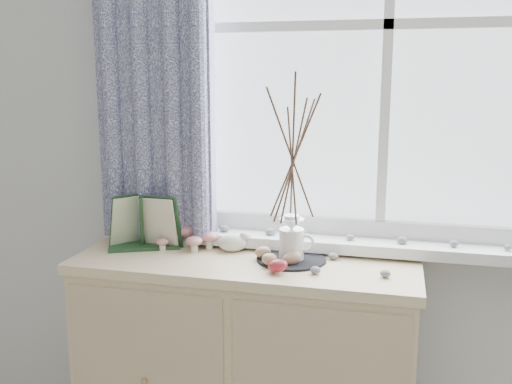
% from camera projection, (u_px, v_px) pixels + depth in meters
% --- Properties ---
extents(sideboard, '(1.20, 0.45, 0.85)m').
position_uv_depth(sideboard, '(246.00, 370.00, 2.08)').
color(sideboard, beige).
rests_on(sideboard, ground).
extents(botanical_book, '(0.32, 0.24, 0.21)m').
position_uv_depth(botanical_book, '(140.00, 223.00, 2.07)').
color(botanical_book, '#1C3A1E').
rests_on(botanical_book, sideboard).
extents(toadstool_cluster, '(0.22, 0.15, 0.08)m').
position_uv_depth(toadstool_cluster, '(191.00, 235.00, 2.11)').
color(toadstool_cluster, white).
rests_on(toadstool_cluster, sideboard).
extents(wooden_eggs, '(0.16, 0.17, 0.07)m').
position_uv_depth(wooden_eggs, '(275.00, 259.00, 1.91)').
color(wooden_eggs, tan).
rests_on(wooden_eggs, sideboard).
extents(songbird_figurine, '(0.15, 0.11, 0.07)m').
position_uv_depth(songbird_figurine, '(232.00, 242.00, 2.07)').
color(songbird_figurine, white).
rests_on(songbird_figurine, sideboard).
extents(crocheted_doily, '(0.24, 0.24, 0.01)m').
position_uv_depth(crocheted_doily, '(291.00, 259.00, 1.97)').
color(crocheted_doily, black).
rests_on(crocheted_doily, sideboard).
extents(twig_pitcher, '(0.28, 0.28, 0.65)m').
position_uv_depth(twig_pitcher, '(293.00, 154.00, 1.90)').
color(twig_pitcher, white).
rests_on(twig_pitcher, crocheted_doily).
extents(sideboard_pebbles, '(0.25, 0.19, 0.02)m').
position_uv_depth(sideboard_pebbles, '(344.00, 266.00, 1.87)').
color(sideboard_pebbles, gray).
rests_on(sideboard_pebbles, sideboard).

